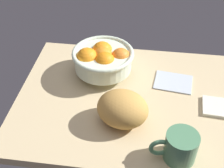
{
  "coord_description": "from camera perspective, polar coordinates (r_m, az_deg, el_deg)",
  "views": [
    {
      "loc": [
        1.02,
        -74.71,
        70.9
      ],
      "look_at": [
        -9.08,
        0.49,
        5.0
      ],
      "focal_mm": 48.71,
      "sensor_mm": 36.0,
      "label": 1
    }
  ],
  "objects": [
    {
      "name": "ground_plane",
      "position": [
        1.04,
        4.93,
        -3.32
      ],
      "size": [
        82.01,
        58.28,
        3.0
      ],
      "primitive_type": "cube",
      "color": "#C8B184"
    },
    {
      "name": "mug",
      "position": [
        0.86,
        12.58,
        -11.45
      ],
      "size": [
        13.21,
        8.98,
        8.77
      ],
      "color": "#4D815C",
      "rests_on": "ground"
    },
    {
      "name": "fruit_bowl",
      "position": [
        1.08,
        -1.74,
        4.73
      ],
      "size": [
        22.06,
        22.06,
        11.75
      ],
      "color": "silver",
      "rests_on": "ground"
    },
    {
      "name": "napkin_folded",
      "position": [
        1.05,
        20.14,
        -4.26
      ],
      "size": [
        13.78,
        9.79,
        1.09
      ],
      "primitive_type": "cube",
      "rotation": [
        0.0,
        0.0,
        -0.07
      ],
      "color": "silver",
      "rests_on": "ground"
    },
    {
      "name": "napkin_spare",
      "position": [
        1.11,
        11.44,
        0.44
      ],
      "size": [
        14.23,
        11.77,
        0.94
      ],
      "primitive_type": "cube",
      "rotation": [
        0.0,
        0.0,
        -0.12
      ],
      "color": "#B4BECC",
      "rests_on": "ground"
    },
    {
      "name": "bread_loaf",
      "position": [
        0.92,
        2.0,
        -4.65
      ],
      "size": [
        18.42,
        16.71,
        10.66
      ],
      "primitive_type": "ellipsoid",
      "rotation": [
        0.0,
        0.0,
        6.06
      ],
      "color": "#C18E45",
      "rests_on": "ground"
    }
  ]
}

